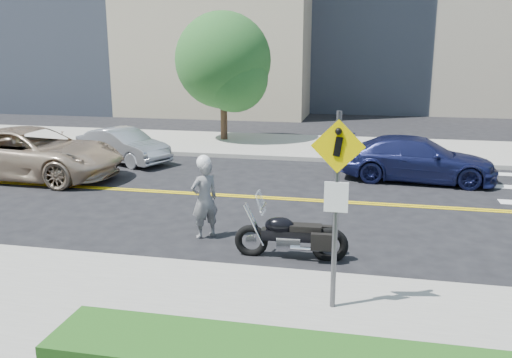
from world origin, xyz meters
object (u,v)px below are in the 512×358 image
object	(u,v)px
pedestrian_sign	(336,193)
suv	(32,153)
motorcyclist	(205,197)
motorcycle	(291,226)
parked_car_blue	(417,159)
parked_car_silver	(123,146)

from	to	relation	value
pedestrian_sign	suv	bearing A→B (deg)	144.20
motorcyclist	motorcycle	distance (m)	2.15
motorcyclist	suv	distance (m)	7.98
motorcyclist	parked_car_blue	distance (m)	7.89
pedestrian_sign	parked_car_silver	xyz separation A→B (m)	(-8.06, 9.78, -1.36)
motorcyclist	suv	xyz separation A→B (m)	(-6.86, 4.09, -0.12)
motorcyclist	motorcycle	xyz separation A→B (m)	(1.99, -0.78, -0.25)
suv	parked_car_silver	xyz separation A→B (m)	(1.74, 2.71, -0.18)
parked_car_silver	parked_car_blue	size ratio (longest dim) A/B	0.79
parked_car_silver	parked_car_blue	distance (m)	9.99
motorcyclist	parked_car_blue	xyz separation A→B (m)	(4.86, 6.21, -0.23)
motorcycle	suv	size ratio (longest dim) A/B	0.38
pedestrian_sign	parked_car_blue	distance (m)	9.48
parked_car_silver	motorcycle	bearing A→B (deg)	-113.28
pedestrian_sign	parked_car_blue	size ratio (longest dim) A/B	0.65
motorcyclist	motorcycle	bearing A→B (deg)	114.07
motorcyclist	pedestrian_sign	bearing A→B (deg)	90.17
pedestrian_sign	motorcyclist	bearing A→B (deg)	134.67
suv	parked_car_blue	world-z (taller)	suv
motorcycle	suv	world-z (taller)	suv
parked_car_blue	suv	bearing A→B (deg)	104.27
suv	parked_car_silver	world-z (taller)	suv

